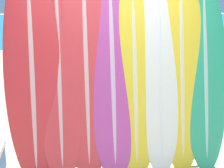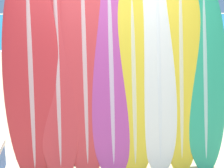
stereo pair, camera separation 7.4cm
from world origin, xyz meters
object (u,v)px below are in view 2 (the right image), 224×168
at_px(surfboard_slot_2, 84,58).
at_px(person_mid_beach, 140,40).
at_px(surfboard_slot_5, 158,69).
at_px(person_near_water, 157,34).
at_px(surfboard_rack, 122,135).
at_px(surfboard_slot_3, 111,70).
at_px(person_far_left, 35,61).
at_px(surfboard_slot_6, 180,68).
at_px(surfboard_slot_4, 133,81).
at_px(surfboard_slot_1, 57,60).
at_px(surfboard_slot_7, 204,75).
at_px(surfboard_slot_0, 31,72).

relative_size(surfboard_slot_2, person_mid_beach, 1.61).
height_order(surfboard_slot_5, person_near_water, surfboard_slot_5).
distance_m(surfboard_rack, person_near_water, 6.92).
bearing_deg(surfboard_slot_3, surfboard_slot_2, 174.86).
bearing_deg(person_far_left, surfboard_slot_5, -76.24).
bearing_deg(surfboard_slot_5, surfboard_rack, -174.06).
xyz_separation_m(surfboard_slot_6, person_far_left, (-1.79, 2.05, -0.23)).
bearing_deg(surfboard_slot_4, person_far_left, 121.24).
bearing_deg(surfboard_slot_1, surfboard_slot_4, -4.43).
height_order(surfboard_slot_5, surfboard_slot_6, surfboard_slot_6).
relative_size(surfboard_slot_6, person_mid_beach, 1.46).
bearing_deg(person_near_water, person_far_left, 152.31).
bearing_deg(person_near_water, person_mid_beach, 149.03).
relative_size(surfboard_slot_2, surfboard_slot_6, 1.10).
bearing_deg(person_mid_beach, surfboard_slot_7, 4.05).
height_order(surfboard_slot_0, surfboard_slot_1, surfboard_slot_1).
height_order(surfboard_slot_4, surfboard_slot_5, surfboard_slot_5).
bearing_deg(surfboard_slot_3, surfboard_slot_4, -6.97).
relative_size(surfboard_slot_2, person_near_water, 1.47).
height_order(surfboard_slot_0, surfboard_slot_6, surfboard_slot_0).
relative_size(surfboard_rack, surfboard_slot_5, 0.93).
xyz_separation_m(surfboard_slot_5, person_far_left, (-1.54, 2.05, -0.23)).
bearing_deg(surfboard_rack, surfboard_slot_3, 157.68).
bearing_deg(surfboard_slot_7, surfboard_slot_4, -179.04).
distance_m(surfboard_slot_0, surfboard_slot_2, 0.57).
distance_m(surfboard_slot_6, surfboard_slot_7, 0.29).
xyz_separation_m(surfboard_slot_2, surfboard_slot_3, (0.28, -0.03, -0.12)).
bearing_deg(person_far_left, surfboard_slot_7, -68.01).
xyz_separation_m(surfboard_slot_1, surfboard_slot_7, (1.62, -0.05, -0.20)).
bearing_deg(surfboard_slot_5, person_far_left, 126.89).
bearing_deg(person_far_left, surfboard_slot_1, -100.46).
relative_size(surfboard_slot_1, surfboard_slot_5, 1.10).
xyz_separation_m(surfboard_slot_4, person_mid_beach, (1.37, 5.63, -0.17)).
bearing_deg(person_far_left, surfboard_rack, -84.70).
xyz_separation_m(surfboard_slot_0, person_mid_beach, (2.45, 5.61, -0.30)).
distance_m(surfboard_slot_4, surfboard_slot_5, 0.31).
bearing_deg(surfboard_slot_2, surfboard_slot_5, -2.19).
bearing_deg(surfboard_rack, surfboard_slot_4, 8.25).
height_order(surfboard_slot_2, person_far_left, surfboard_slot_2).
bearing_deg(surfboard_rack, surfboard_slot_2, 169.57).
relative_size(surfboard_slot_4, person_near_water, 1.19).
bearing_deg(surfboard_slot_2, surfboard_slot_7, -1.77).
bearing_deg(person_far_left, surfboard_slot_3, -86.69).
relative_size(surfboard_slot_1, person_near_water, 1.46).
bearing_deg(surfboard_slot_2, person_far_left, 110.05).
relative_size(surfboard_slot_1, surfboard_slot_7, 1.18).
bearing_deg(surfboard_slot_2, person_near_water, 67.70).
height_order(surfboard_rack, surfboard_slot_4, surfboard_slot_4).
bearing_deg(surfboard_rack, surfboard_slot_0, 178.00).
relative_size(surfboard_slot_5, person_near_water, 1.33).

